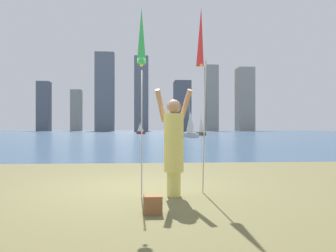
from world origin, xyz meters
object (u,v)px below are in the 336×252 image
(person, at_px, (174,143))
(kite_flag_left, at_px, (141,40))
(kite_flag_right, at_px, (201,41))
(bag, at_px, (153,205))
(sailboat_4, at_px, (201,128))
(sailboat_1, at_px, (141,128))
(sailboat_3, at_px, (190,125))

(person, distance_m, kite_flag_left, 1.97)
(kite_flag_right, distance_m, bag, 3.56)
(person, distance_m, kite_flag_right, 2.22)
(person, relative_size, bag, 7.17)
(bag, relative_size, sailboat_4, 0.08)
(kite_flag_left, distance_m, sailboat_4, 45.50)
(kite_flag_left, bearing_deg, bag, -79.23)
(person, bearing_deg, sailboat_1, 90.45)
(kite_flag_right, distance_m, sailboat_3, 34.96)
(sailboat_1, height_order, sailboat_3, sailboat_3)
(sailboat_4, bearing_deg, sailboat_1, 132.60)
(person, xyz_separation_m, sailboat_1, (-1.51, 54.79, 0.07))
(kite_flag_right, bearing_deg, sailboat_4, 80.32)
(person, relative_size, sailboat_1, 0.60)
(kite_flag_right, relative_size, sailboat_3, 0.87)
(sailboat_1, bearing_deg, bag, -88.88)
(sailboat_1, xyz_separation_m, sailboat_4, (9.59, -10.43, 0.12))
(sailboat_3, distance_m, sailboat_4, 9.68)
(kite_flag_right, distance_m, sailboat_4, 44.51)
(kite_flag_left, bearing_deg, sailboat_1, 90.95)
(person, bearing_deg, bag, -109.89)
(bag, bearing_deg, person, 71.23)
(person, xyz_separation_m, bag, (-0.42, -1.23, -0.86))
(bag, bearing_deg, sailboat_4, 79.45)
(sailboat_3, xyz_separation_m, sailboat_4, (2.99, 9.20, -0.37))
(sailboat_4, bearing_deg, person, -100.32)
(kite_flag_right, height_order, sailboat_4, kite_flag_right)
(kite_flag_left, xyz_separation_m, sailboat_3, (5.69, 35.43, -1.29))
(person, relative_size, sailboat_3, 0.47)
(person, relative_size, kite_flag_left, 0.58)
(kite_flag_left, relative_size, sailboat_3, 0.80)
(kite_flag_left, height_order, sailboat_4, kite_flag_left)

